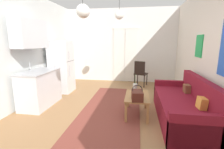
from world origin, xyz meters
TOP-DOWN VIEW (x-y plane):
  - ground_plane at (0.00, 0.00)m, footprint 4.83×7.45m
  - wall_back at (0.01, 3.47)m, footprint 4.43×0.13m
  - wall_left at (-2.17, 0.00)m, footprint 0.12×7.05m
  - area_rug at (0.08, 0.47)m, footprint 1.34×3.60m
  - couch at (1.65, 0.23)m, footprint 0.87×2.11m
  - coffee_table at (0.68, 0.36)m, footprint 0.51×0.87m
  - bamboo_vase at (0.63, 0.43)m, footprint 0.10×0.10m
  - handbag at (0.68, 0.07)m, footprint 0.25×0.34m
  - refrigerator at (-1.71, 1.72)m, footprint 0.66×0.62m
  - kitchen_counter at (-1.76, 0.52)m, footprint 0.61×1.13m
  - accent_chair at (0.78, 2.73)m, footprint 0.53×0.51m
  - pendant_lamp_near at (-0.24, -0.38)m, footprint 0.22×0.22m
  - pendant_lamp_far at (0.14, 1.54)m, footprint 0.25×0.25m

SIDE VIEW (x-z plane):
  - ground_plane at x=0.00m, z-range -0.10..0.00m
  - area_rug at x=0.08m, z-range 0.00..0.01m
  - couch at x=1.65m, z-range -0.16..0.73m
  - coffee_table at x=0.68m, z-range 0.16..0.61m
  - accent_chair at x=0.78m, z-range 0.05..0.97m
  - handbag at x=0.68m, z-range 0.39..0.70m
  - bamboo_vase at x=0.63m, z-range 0.34..0.80m
  - refrigerator at x=-1.71m, z-range 0.00..1.62m
  - kitchen_counter at x=-1.76m, z-range -0.25..1.87m
  - wall_back at x=0.01m, z-range -0.01..2.84m
  - wall_left at x=-2.17m, z-range 0.00..2.85m
  - pendant_lamp_near at x=-0.24m, z-range 1.64..2.52m
  - pendant_lamp_far at x=0.14m, z-range 1.98..2.64m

